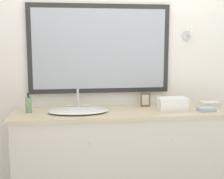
# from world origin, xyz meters

# --- Properties ---
(wall_back) EXTENTS (8.00, 0.18, 2.55)m
(wall_back) POSITION_xyz_m (-0.01, 0.59, 1.28)
(wall_back) COLOR white
(wall_back) RESTS_ON ground_plane
(vanity_counter) EXTENTS (2.07, 0.54, 0.87)m
(vanity_counter) POSITION_xyz_m (0.00, 0.29, 0.44)
(vanity_counter) COLOR beige
(vanity_counter) RESTS_ON ground_plane
(sink_basin) EXTENTS (0.54, 0.35, 0.20)m
(sink_basin) POSITION_xyz_m (-0.44, 0.27, 0.89)
(sink_basin) COLOR white
(sink_basin) RESTS_ON vanity_counter
(soap_bottle) EXTENTS (0.06, 0.06, 0.18)m
(soap_bottle) POSITION_xyz_m (-0.88, 0.33, 0.94)
(soap_bottle) COLOR #709966
(soap_bottle) RESTS_ON vanity_counter
(appliance_box) EXTENTS (0.26, 0.15, 0.12)m
(appliance_box) POSITION_xyz_m (0.42, 0.22, 0.93)
(appliance_box) COLOR white
(appliance_box) RESTS_ON vanity_counter
(picture_frame) EXTENTS (0.09, 0.01, 0.14)m
(picture_frame) POSITION_xyz_m (0.22, 0.45, 0.94)
(picture_frame) COLOR brown
(picture_frame) RESTS_ON vanity_counter
(hand_towel_near_sink) EXTENTS (0.16, 0.13, 0.05)m
(hand_towel_near_sink) POSITION_xyz_m (0.83, 0.34, 0.90)
(hand_towel_near_sink) COLOR silver
(hand_towel_near_sink) RESTS_ON vanity_counter
(hand_towel_far_corner) EXTENTS (0.16, 0.10, 0.04)m
(hand_towel_far_corner) POSITION_xyz_m (0.72, 0.18, 0.89)
(hand_towel_far_corner) COLOR #A8B7C6
(hand_towel_far_corner) RESTS_ON vanity_counter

